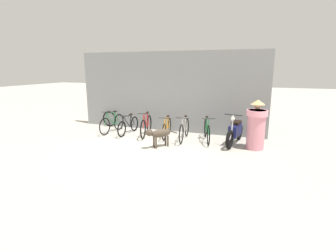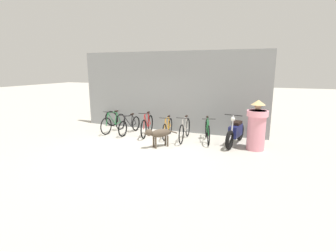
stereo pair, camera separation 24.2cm
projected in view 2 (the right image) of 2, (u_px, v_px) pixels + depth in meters
The scene contains 12 objects.
ground_plane at pixel (135, 150), 8.44m from camera, with size 60.00×60.00×0.00m, color #B7B2A5.
shop_wall_back at pixel (169, 92), 10.74m from camera, with size 7.94×0.20×3.23m.
bicycle_0 at pixel (114, 123), 10.70m from camera, with size 0.46×1.65×0.89m.
bicycle_1 at pixel (130, 125), 10.44m from camera, with size 0.46×1.65×0.80m.
bicycle_2 at pixel (147, 126), 10.14m from camera, with size 0.48×1.66×0.93m.
bicycle_3 at pixel (168, 128), 9.94m from camera, with size 0.46×1.66×0.81m.
bicycle_4 at pixel (185, 130), 9.51m from camera, with size 0.46×1.74×0.89m.
bicycle_5 at pixel (207, 131), 9.35m from camera, with size 0.63×1.68×0.90m.
motorcycle at pixel (235, 132), 8.91m from camera, with size 0.58×1.90×1.10m.
stray_dog at pixel (159, 134), 8.61m from camera, with size 0.84×1.02×0.67m.
person_in_robes at pixel (257, 126), 8.29m from camera, with size 0.79×0.79×1.61m.
spare_tire_left at pixel (112, 119), 11.78m from camera, with size 0.69×0.08×0.69m.
Camera 2 is at (4.01, -7.07, 2.60)m, focal length 28.00 mm.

